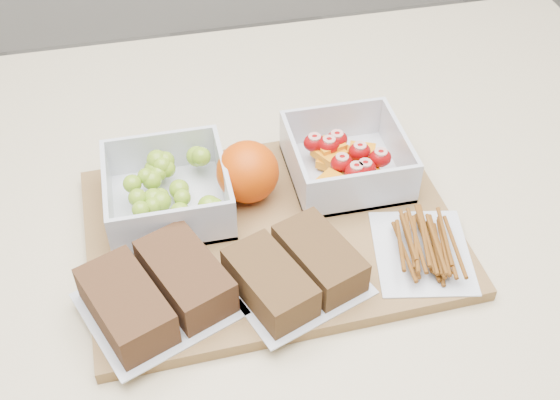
# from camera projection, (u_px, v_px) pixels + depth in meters

# --- Properties ---
(cutting_board) EXTENTS (0.43, 0.31, 0.02)m
(cutting_board) POSITION_uv_depth(u_px,v_px,m) (272.00, 232.00, 0.82)
(cutting_board) COLOR olive
(cutting_board) RESTS_ON counter
(grape_container) EXTENTS (0.14, 0.14, 0.06)m
(grape_container) POSITION_uv_depth(u_px,v_px,m) (169.00, 190.00, 0.82)
(grape_container) COLOR silver
(grape_container) RESTS_ON cutting_board
(fruit_container) EXTENTS (0.14, 0.14, 0.06)m
(fruit_container) POSITION_uv_depth(u_px,v_px,m) (346.00, 160.00, 0.86)
(fruit_container) COLOR silver
(fruit_container) RESTS_ON cutting_board
(orange) EXTENTS (0.07, 0.07, 0.07)m
(orange) POSITION_uv_depth(u_px,v_px,m) (248.00, 172.00, 0.82)
(orange) COLOR #DC4705
(orange) RESTS_ON cutting_board
(sandwich_bag_left) EXTENTS (0.18, 0.17, 0.04)m
(sandwich_bag_left) POSITION_uv_depth(u_px,v_px,m) (156.00, 291.00, 0.71)
(sandwich_bag_left) COLOR silver
(sandwich_bag_left) RESTS_ON cutting_board
(sandwich_bag_center) EXTENTS (0.17, 0.16, 0.04)m
(sandwich_bag_center) POSITION_uv_depth(u_px,v_px,m) (295.00, 271.00, 0.74)
(sandwich_bag_center) COLOR silver
(sandwich_bag_center) RESTS_ON cutting_board
(pretzel_bag) EXTENTS (0.13, 0.14, 0.03)m
(pretzel_bag) POSITION_uv_depth(u_px,v_px,m) (423.00, 244.00, 0.77)
(pretzel_bag) COLOR silver
(pretzel_bag) RESTS_ON cutting_board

